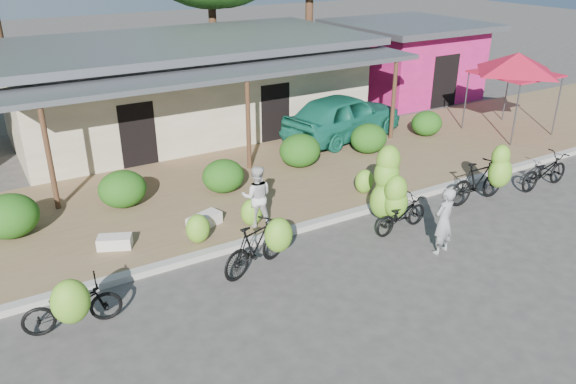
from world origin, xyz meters
name	(u,v)px	position (x,y,z in m)	size (l,w,h in m)	color
ground	(374,259)	(0.00, 0.00, 0.00)	(100.00, 100.00, 0.00)	#3F3D3B
sidewalk	(267,182)	(0.00, 5.00, 0.06)	(60.00, 6.00, 0.12)	olive
curb	(324,221)	(0.00, 2.00, 0.07)	(60.00, 0.25, 0.15)	#A8A399
shop_main	(188,85)	(0.00, 10.93, 1.72)	(13.00, 8.50, 3.35)	beige
shop_pink	(406,58)	(10.50, 10.99, 1.67)	(6.00, 6.00, 3.25)	#D42075
hedge_0	(9,216)	(-6.80, 5.04, 0.64)	(1.34, 1.20, 1.04)	#214F12
hedge_1	(122,189)	(-4.08, 5.35, 0.60)	(1.24, 1.12, 0.97)	#214F12
hedge_2	(223,176)	(-1.42, 4.88, 0.58)	(1.18, 1.06, 0.92)	#214F12
hedge_3	(300,151)	(1.41, 5.45, 0.63)	(1.30, 1.17, 1.01)	#214F12
hedge_4	(369,138)	(4.00, 5.35, 0.60)	(1.23, 1.11, 0.96)	#214F12
hedge_5	(427,123)	(6.90, 5.72, 0.56)	(1.13, 1.02, 0.88)	#214F12
red_canopy	(517,63)	(9.73, 4.52, 2.61)	(3.50, 3.50, 2.86)	#59595E
bike_far_left	(72,305)	(-6.26, 0.77, 0.58)	(1.81, 1.32, 1.38)	black
bike_left	(259,245)	(-2.42, 0.88, 0.65)	(1.94, 1.42, 1.44)	black
bike_center	(393,196)	(1.37, 1.08, 0.82)	(1.68, 1.23, 2.05)	black
bike_right	(483,178)	(4.29, 0.85, 0.74)	(1.95, 1.21, 1.81)	black
bike_far_right	(545,171)	(6.68, 0.70, 0.50)	(1.91, 0.71, 1.00)	black
loose_banana_a	(198,229)	(-3.14, 2.53, 0.47)	(0.56, 0.48, 0.70)	#7EBF2F
loose_banana_b	(251,212)	(-1.68, 2.69, 0.46)	(0.54, 0.46, 0.68)	#7EBF2F
loose_banana_c	(364,181)	(1.87, 2.82, 0.46)	(0.54, 0.46, 0.68)	#7EBF2F
sack_near	(204,221)	(-2.71, 3.20, 0.27)	(0.85, 0.40, 0.30)	silver
sack_far	(115,242)	(-4.87, 3.27, 0.26)	(0.75, 0.38, 0.28)	silver
vendor	(444,221)	(1.50, -0.50, 0.79)	(0.58, 0.38, 1.59)	gray
bystander	(257,196)	(-1.57, 2.60, 0.89)	(0.75, 0.58, 1.54)	silver
teal_van	(343,116)	(4.15, 7.00, 0.92)	(1.90, 4.72, 1.61)	#186D57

